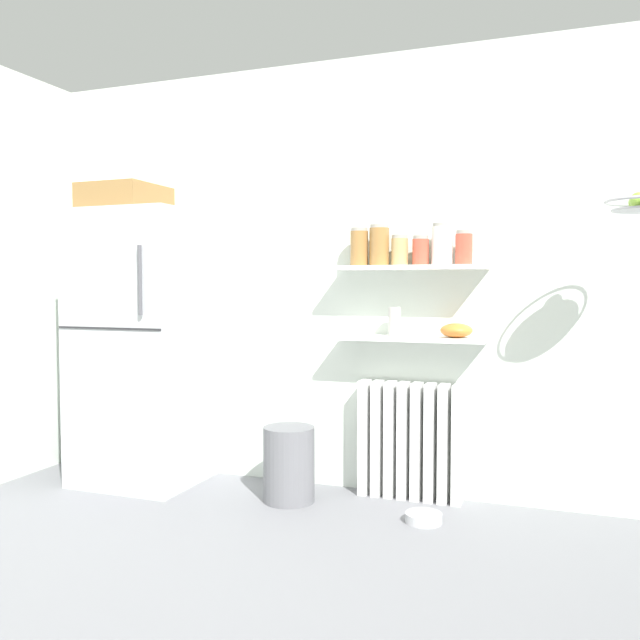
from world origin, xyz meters
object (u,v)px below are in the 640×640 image
(radiator, at_px, (410,441))
(storage_jar_3, at_px, (421,251))
(storage_jar_0, at_px, (359,247))
(storage_jar_4, at_px, (442,244))
(storage_jar_1, at_px, (379,245))
(shelf_bowl, at_px, (456,330))
(vase, at_px, (395,321))
(trash_bin, at_px, (289,464))
(pet_food_bowl, at_px, (424,518))
(storage_jar_2, at_px, (400,250))
(storage_jar_5, at_px, (464,248))
(refrigerator, at_px, (141,341))

(radiator, relative_size, storage_jar_3, 4.07)
(storage_jar_0, relative_size, storage_jar_4, 0.95)
(radiator, xyz_separation_m, storage_jar_1, (-0.18, -0.03, 1.13))
(shelf_bowl, bearing_deg, storage_jar_3, 180.00)
(vase, bearing_deg, storage_jar_0, -180.00)
(storage_jar_4, bearing_deg, radiator, 170.60)
(trash_bin, bearing_deg, storage_jar_3, 20.27)
(storage_jar_0, bearing_deg, vase, 0.00)
(vase, relative_size, pet_food_bowl, 0.88)
(storage_jar_2, distance_m, storage_jar_5, 0.36)
(storage_jar_2, bearing_deg, storage_jar_5, 0.00)
(pet_food_bowl, bearing_deg, radiator, 113.30)
(radiator, distance_m, vase, 0.70)
(vase, distance_m, pet_food_bowl, 1.09)
(storage_jar_2, bearing_deg, storage_jar_1, -180.00)
(radiator, height_order, storage_jar_0, storage_jar_0)
(refrigerator, relative_size, storage_jar_2, 10.76)
(storage_jar_0, bearing_deg, shelf_bowl, 0.00)
(shelf_bowl, bearing_deg, refrigerator, -173.88)
(storage_jar_3, height_order, trash_bin, storage_jar_3)
(refrigerator, xyz_separation_m, storage_jar_3, (1.74, 0.21, 0.55))
(storage_jar_0, xyz_separation_m, shelf_bowl, (0.57, 0.00, -0.47))
(storage_jar_0, bearing_deg, storage_jar_2, 0.00)
(vase, xyz_separation_m, shelf_bowl, (0.35, 0.00, -0.04))
(storage_jar_4, bearing_deg, storage_jar_5, 0.00)
(storage_jar_1, bearing_deg, vase, 0.00)
(refrigerator, bearing_deg, radiator, 8.09)
(storage_jar_2, relative_size, storage_jar_4, 0.75)
(storage_jar_2, relative_size, vase, 1.04)
(radiator, distance_m, storage_jar_3, 1.10)
(trash_bin, bearing_deg, storage_jar_4, 17.48)
(storage_jar_5, bearing_deg, trash_bin, -164.64)
(storage_jar_1, xyz_separation_m, storage_jar_4, (0.36, 0.00, -0.00))
(radiator, distance_m, storage_jar_1, 1.15)
(vase, xyz_separation_m, pet_food_bowl, (0.25, -0.34, -1.01))
(storage_jar_4, bearing_deg, storage_jar_3, 180.00)
(storage_jar_0, relative_size, trash_bin, 0.52)
(storage_jar_3, bearing_deg, storage_jar_5, 0.00)
(storage_jar_0, bearing_deg, trash_bin, -142.59)
(storage_jar_0, xyz_separation_m, storage_jar_4, (0.48, 0.00, 0.01))
(trash_bin, xyz_separation_m, pet_food_bowl, (0.80, -0.08, -0.19))
(storage_jar_1, xyz_separation_m, trash_bin, (-0.46, -0.26, -1.26))
(storage_jar_2, xyz_separation_m, storage_jar_5, (0.36, 0.00, 0.01))
(storage_jar_1, relative_size, storage_jar_2, 1.36)
(refrigerator, height_order, storage_jar_2, refrigerator)
(storage_jar_2, bearing_deg, storage_jar_4, 0.00)
(storage_jar_2, bearing_deg, shelf_bowl, 0.00)
(shelf_bowl, relative_size, trash_bin, 0.42)
(storage_jar_3, bearing_deg, pet_food_bowl, -73.87)
(storage_jar_2, relative_size, storage_jar_3, 1.04)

